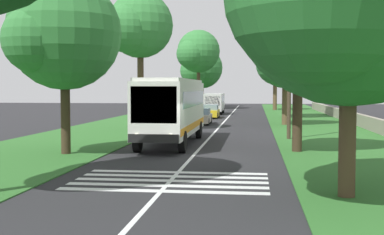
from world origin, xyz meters
name	(u,v)px	position (x,y,z in m)	size (l,w,h in m)	color
ground	(192,157)	(0.00, 0.00, 0.00)	(160.00, 160.00, 0.00)	#262628
grass_verge_left	(111,129)	(15.00, 8.20, 0.02)	(120.00, 8.00, 0.04)	#2D6628
grass_verge_right	(327,131)	(15.00, -8.20, 0.02)	(120.00, 8.00, 0.04)	#2D6628
centre_line	(216,130)	(15.00, 0.00, 0.00)	(110.00, 0.16, 0.01)	silver
coach_bus	(172,107)	(5.39, 1.80, 2.15)	(11.16, 2.62, 3.73)	silver
zebra_crossing	(170,181)	(-6.19, 0.00, 0.00)	(4.05, 6.80, 0.01)	silver
trailing_car_0	(200,117)	(21.48, 1.89, 0.67)	(4.30, 1.78, 1.43)	#B7A893
trailing_car_1	(210,112)	(30.92, 1.84, 0.67)	(4.30, 1.78, 1.43)	gold
trailing_minibus_0	(214,101)	(38.91, 2.02, 1.55)	(6.00, 2.14, 2.53)	silver
roadside_tree_left_0	(138,27)	(13.81, 5.74, 7.70)	(6.06, 4.94, 10.28)	#4C3826
roadside_tree_left_1	(198,53)	(52.34, 5.62, 8.38)	(7.96, 6.33, 11.73)	#4C3826
roadside_tree_left_3	(201,69)	(62.20, 6.19, 6.33)	(8.33, 6.91, 9.92)	brown
roadside_tree_left_4	(63,37)	(0.31, 6.32, 5.72)	(6.37, 5.47, 8.56)	#3D2D1E
roadside_tree_right_0	(284,62)	(21.23, -5.34, 5.48)	(6.00, 5.06, 8.08)	brown
roadside_tree_right_1	(295,31)	(2.53, -4.88, 6.06)	(6.60, 5.29, 8.84)	#3D2D1E
roadside_tree_right_2	(274,66)	(50.72, -5.61, 6.26)	(5.79, 4.84, 8.80)	brown
roadside_tree_right_4	(284,48)	(31.70, -5.93, 7.48)	(7.88, 6.21, 10.76)	#4C3826
utility_pole	(289,68)	(8.88, -5.03, 4.50)	(0.24, 1.40, 8.63)	#473828
roadside_wall	(361,120)	(20.00, -11.60, 0.55)	(70.00, 0.40, 1.01)	gray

